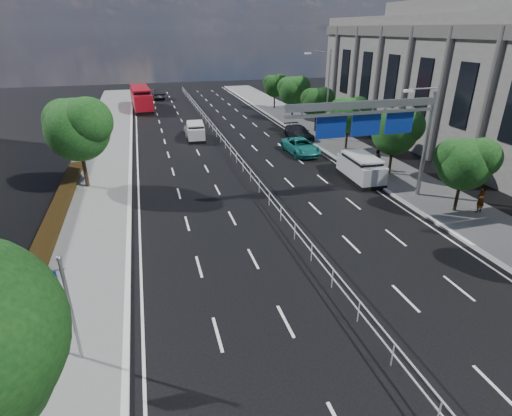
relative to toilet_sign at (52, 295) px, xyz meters
name	(u,v)px	position (x,y,z in m)	size (l,w,h in m)	color
ground	(348,309)	(10.95, 0.00, -2.94)	(160.00, 160.00, 0.00)	black
sidewalk_near	(52,364)	(-0.55, 0.00, -2.87)	(5.00, 140.00, 0.14)	slate
kerb_near	(126,350)	(1.95, 0.00, -2.87)	(0.25, 140.00, 0.15)	silver
median_fence	(232,152)	(10.95, 22.50, -2.42)	(0.05, 85.00, 1.02)	silver
hedge_near	(27,285)	(-2.35, 5.00, -2.58)	(1.00, 36.00, 0.44)	black
toilet_sign	(52,295)	(0.00, 0.00, 0.00)	(1.62, 0.18, 4.34)	gray
overhead_gantry	(378,120)	(17.69, 10.05, 2.66)	(10.24, 0.38, 7.45)	gray
streetlight_far	(325,89)	(21.46, 26.00, 2.27)	(2.78, 2.40, 9.00)	gray
civic_hall	(466,79)	(34.67, 22.00, 3.33)	(14.40, 36.00, 14.35)	slate
near_tree_back	(78,126)	(-0.99, 17.97, 1.67)	(4.84, 4.51, 6.69)	black
far_tree_c	(466,161)	(22.20, 6.98, 0.48)	(3.52, 3.28, 4.94)	black
far_tree_d	(396,130)	(22.20, 14.48, 0.74)	(3.85, 3.59, 5.34)	black
far_tree_e	(349,113)	(22.20, 21.98, 0.61)	(3.63, 3.38, 5.13)	black
far_tree_f	(317,101)	(22.20, 29.48, 0.55)	(3.52, 3.28, 5.02)	black
far_tree_g	(293,89)	(22.20, 36.98, 0.81)	(3.96, 3.69, 5.45)	black
far_tree_h	(275,85)	(22.20, 44.48, 0.48)	(3.41, 3.18, 4.91)	black
white_minivan	(196,131)	(8.66, 30.01, -2.08)	(2.03, 4.15, 1.75)	black
red_bus	(141,98)	(3.45, 49.56, -1.32)	(3.12, 10.59, 3.13)	black
near_car_silver	(192,129)	(8.53, 31.84, -2.23)	(1.70, 4.21, 1.44)	#AEB1B5
near_car_dark	(158,94)	(6.23, 58.41, -2.11)	(1.76, 5.05, 1.66)	black
silver_minivan	(361,168)	(19.25, 14.00, -1.98)	(2.19, 4.80, 1.96)	black
parked_car_teal	(301,146)	(17.45, 22.00, -2.24)	(2.34, 5.07, 1.41)	#19706B
parked_car_dark	(299,133)	(19.25, 27.11, -2.25)	(1.93, 4.75, 1.38)	black
pedestrian_a	(481,199)	(23.43, 6.37, -1.91)	(0.66, 0.43, 1.80)	gray
pedestrian_b	(377,160)	(21.63, 15.67, -1.97)	(0.81, 0.63, 1.66)	gray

